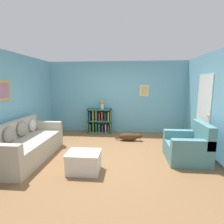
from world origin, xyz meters
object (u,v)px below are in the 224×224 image
coffee_table (84,161)px  dog (130,137)px  vase (102,104)px  bookshelf (100,121)px  recliner_chair (189,147)px  couch (25,145)px

coffee_table → dog: coffee_table is taller
dog → vase: vase is taller
dog → vase: size_ratio=2.73×
coffee_table → vase: size_ratio=2.10×
bookshelf → recliner_chair: (2.49, -2.16, -0.10)m
couch → dog: bearing=32.2°
bookshelf → recliner_chair: 3.30m
recliner_chair → coffee_table: (-2.34, -0.78, -0.10)m
coffee_table → dog: (0.96, 2.08, -0.10)m
coffee_table → vase: 3.05m
dog → vase: 1.61m
vase → couch: bearing=-122.0°
couch → bookshelf: couch is taller
vase → dog: bearing=-40.2°
recliner_chair → dog: recliner_chair is taller
couch → vase: vase is taller
bookshelf → recliner_chair: recliner_chair is taller
bookshelf → coffee_table: size_ratio=1.31×
couch → bookshelf: 2.83m
bookshelf → dog: size_ratio=1.01×
bookshelf → coffee_table: bookshelf is taller
couch → vase: size_ratio=6.50×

